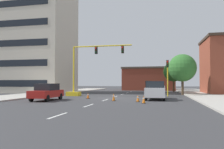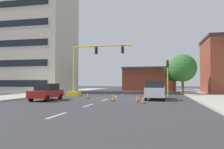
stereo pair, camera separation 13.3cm
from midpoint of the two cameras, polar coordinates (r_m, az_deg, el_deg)
The scene contains 22 objects.
ground_plane at distance 26.14m, azimuth -0.35°, elevation -6.12°, with size 160.00×160.00×0.00m, color #38383A.
sidewalk_left at distance 37.90m, azimuth -15.86°, elevation -4.67°, with size 6.00×56.00×0.14m, color #B2ADA3.
sidewalk_right at distance 34.14m, azimuth 23.11°, elevation -4.88°, with size 6.00×56.00×0.14m, color #B2ADA3.
lane_stripe_seg_0 at distance 12.90m, azimuth -14.06°, elevation -10.24°, with size 0.16×2.40×0.01m, color silver.
lane_stripe_seg_1 at distance 17.96m, azimuth -6.24°, elevation -7.95°, with size 0.16×2.40×0.01m, color silver.
lane_stripe_seg_2 at distance 23.23m, azimuth -1.95°, elevation -6.62°, with size 0.16×2.40×0.01m, color silver.
lane_stripe_seg_3 at distance 28.58m, azimuth 0.73°, elevation -5.76°, with size 0.16×2.40×0.01m, color silver.
lane_stripe_seg_4 at distance 33.98m, azimuth 2.56°, elevation -5.17°, with size 0.16×2.40×0.01m, color silver.
lane_stripe_seg_5 at distance 39.41m, azimuth 3.89°, elevation -4.73°, with size 0.16×2.40×0.01m, color silver.
lane_stripe_seg_6 at distance 44.86m, azimuth 4.89°, elevation -4.40°, with size 0.16×2.40×0.01m, color silver.
building_tall_left at distance 45.27m, azimuth -19.99°, elevation 10.92°, with size 14.91×10.64×23.82m.
building_brick_center at distance 53.17m, azimuth 9.41°, elevation -1.10°, with size 12.17×7.71×5.38m.
traffic_signal_gantry at distance 30.35m, azimuth -8.03°, elevation -1.31°, with size 8.95×1.20×6.83m.
traffic_light_pole_right at distance 30.08m, azimuth 14.06°, elevation 1.20°, with size 0.32×0.47×4.80m.
tree_right_mid at distance 34.20m, azimuth 17.65°, elevation 1.62°, with size 4.09×4.09×6.04m.
tree_right_far at distance 45.08m, azimuth 15.56°, elevation 0.71°, with size 3.94×3.94×5.94m.
pickup_truck_white at distance 24.43m, azimuth 11.05°, elevation -4.07°, with size 2.10×5.44×1.99m.
sedan_red_near_left at distance 23.68m, azimuth -16.66°, elevation -4.30°, with size 1.98×4.55×1.74m.
traffic_cone_roadside_a at distance 25.29m, azimuth -6.39°, elevation -5.47°, with size 0.36×0.36×0.69m.
traffic_cone_roadside_b at distance 21.21m, azimuth 6.53°, elevation -6.18°, with size 0.36×0.36×0.66m.
traffic_cone_roadside_c at distance 19.80m, azimuth 8.05°, elevation -6.41°, with size 0.36×0.36×0.69m.
traffic_cone_roadside_d at distance 22.15m, azimuth 0.26°, elevation -5.86°, with size 0.36×0.36×0.77m.
Camera 1 is at (5.54, -25.48, 1.86)m, focal length 35.31 mm.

